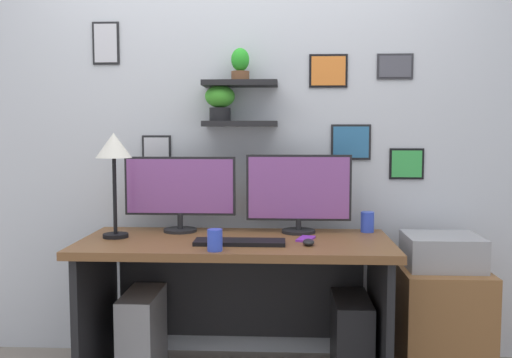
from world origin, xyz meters
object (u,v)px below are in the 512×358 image
at_px(keyboard, 240,242).
at_px(printer, 442,251).
at_px(desk, 237,278).
at_px(water_cup, 367,222).
at_px(computer_tower_right, 351,342).
at_px(monitor_right, 299,192).
at_px(computer_mouse, 309,242).
at_px(monitor_left, 180,190).
at_px(cell_phone, 306,239).
at_px(computer_tower_left, 142,335).
at_px(drawer_cabinet, 440,322).
at_px(desk_lamp, 114,154).
at_px(pen_cup, 215,240).

height_order(keyboard, printer, keyboard).
bearing_deg(desk, water_cup, 15.81).
bearing_deg(computer_tower_right, monitor_right, 140.49).
bearing_deg(computer_mouse, monitor_left, 153.63).
bearing_deg(cell_phone, computer_tower_left, -166.06).
relative_size(cell_phone, printer, 0.37).
xyz_separation_m(monitor_left, computer_tower_left, (-0.18, -0.17, -0.75)).
height_order(water_cup, computer_tower_left, water_cup).
relative_size(keyboard, printer, 1.16).
height_order(desk, drawer_cabinet, desk).
bearing_deg(computer_tower_left, computer_mouse, -11.33).
distance_m(monitor_left, monitor_right, 0.64).
relative_size(desk_lamp, computer_tower_left, 1.18).
height_order(pen_cup, computer_tower_right, pen_cup).
bearing_deg(monitor_right, monitor_left, -180.00).
bearing_deg(drawer_cabinet, printer, 0.00).
distance_m(pen_cup, computer_tower_left, 0.78).
bearing_deg(monitor_right, computer_tower_right, -39.51).
bearing_deg(pen_cup, printer, 20.09).
height_order(desk, printer, printer).
bearing_deg(drawer_cabinet, water_cup, 164.35).
height_order(cell_phone, water_cup, water_cup).
relative_size(keyboard, pen_cup, 4.40).
bearing_deg(computer_mouse, desk_lamp, 171.45).
bearing_deg(water_cup, desk, -164.19).
xyz_separation_m(keyboard, pen_cup, (-0.10, -0.16, 0.04)).
xyz_separation_m(cell_phone, drawer_cabinet, (0.71, 0.13, -0.46)).
height_order(computer_tower_left, computer_tower_right, computer_tower_right).
xyz_separation_m(desk, computer_tower_left, (-0.50, -0.00, -0.31)).
height_order(pen_cup, water_cup, water_cup).
bearing_deg(cell_phone, pen_cup, -129.61).
distance_m(monitor_right, computer_tower_right, 0.82).
distance_m(desk, drawer_cabinet, 1.10).
height_order(desk_lamp, cell_phone, desk_lamp).
relative_size(monitor_left, printer, 1.58).
relative_size(monitor_right, drawer_cabinet, 0.96).
bearing_deg(desk, cell_phone, -6.11).
height_order(monitor_right, printer, monitor_right).
bearing_deg(monitor_right, keyboard, -131.51).
distance_m(water_cup, drawer_cabinet, 0.64).
height_order(monitor_right, water_cup, monitor_right).
xyz_separation_m(cell_phone, computer_tower_left, (-0.85, 0.04, -0.53)).
distance_m(drawer_cabinet, computer_tower_right, 0.51).
bearing_deg(computer_mouse, printer, 20.66).
height_order(monitor_left, printer, monitor_left).
bearing_deg(pen_cup, desk, 77.56).
relative_size(monitor_right, water_cup, 5.10).
xyz_separation_m(drawer_cabinet, computer_tower_left, (-1.56, -0.09, -0.07)).
xyz_separation_m(monitor_right, drawer_cabinet, (0.75, -0.07, -0.68)).
bearing_deg(keyboard, monitor_right, 48.49).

